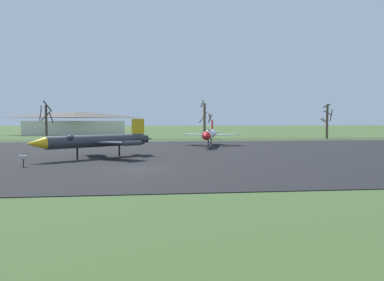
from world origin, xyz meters
TOP-DOWN VIEW (x-y plane):
  - ground_plane at (0.00, 0.00)m, footprint 600.00×600.00m
  - asphalt_apron at (0.00, 14.55)m, footprint 101.32×48.51m
  - grass_verge_strip at (0.00, 44.81)m, footprint 161.32×12.00m
  - jet_fighter_front_left at (-4.85, 9.44)m, footprint 11.79×10.11m
  - info_placard_front_left at (-9.81, 2.67)m, footprint 0.57×0.23m
  - jet_fighter_rear_center at (9.90, 25.70)m, footprint 9.30×13.72m
  - info_placard_rear_center at (8.42, 19.03)m, footprint 0.54×0.30m
  - bare_tree_left_of_center at (-20.61, 46.14)m, footprint 2.57×2.65m
  - bare_tree_center at (12.61, 48.96)m, footprint 2.76×3.05m
  - bare_tree_right_of_center at (40.00, 46.53)m, footprint 2.56×2.51m
  - visitor_building at (-21.82, 78.92)m, footprint 30.78×16.78m

SIDE VIEW (x-z plane):
  - ground_plane at x=0.00m, z-range 0.00..0.00m
  - asphalt_apron at x=0.00m, z-range 0.00..0.05m
  - grass_verge_strip at x=0.00m, z-range 0.00..0.06m
  - info_placard_rear_center at x=8.42m, z-range 0.10..0.96m
  - info_placard_front_left at x=-9.81m, z-range 0.13..1.16m
  - jet_fighter_front_left at x=-4.85m, z-range -0.23..3.99m
  - jet_fighter_rear_center at x=9.90m, z-range -0.15..4.01m
  - visitor_building at x=-21.82m, z-range -0.09..6.82m
  - bare_tree_left_of_center at x=-20.61m, z-range 0.12..8.28m
  - bare_tree_right_of_center at x=40.00m, z-range 0.22..8.19m
  - bare_tree_center at x=12.61m, z-range -0.07..8.61m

